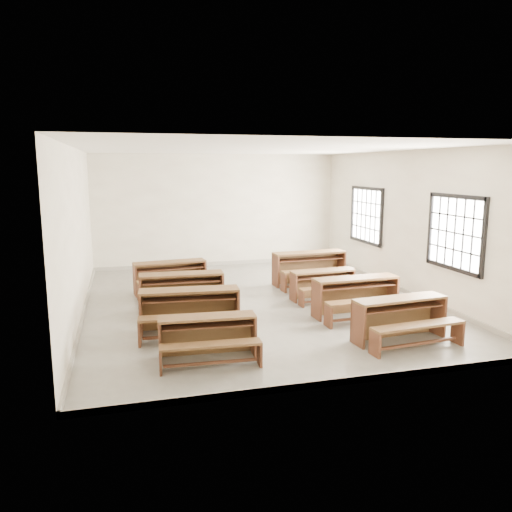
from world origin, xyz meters
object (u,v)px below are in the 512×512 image
object	(u,v)px
desk_set_0	(208,334)
desk_set_3	(171,275)
desk_set_6	(323,283)
desk_set_5	(357,294)
desk_set_2	(182,289)
desk_set_1	(190,308)
desk_set_4	(401,316)
desk_set_7	(310,266)

from	to	relation	value
desk_set_0	desk_set_3	world-z (taller)	desk_set_3
desk_set_0	desk_set_6	distance (m)	4.04
desk_set_0	desk_set_5	size ratio (longest dim) A/B	0.87
desk_set_2	desk_set_6	bearing A→B (deg)	2.75
desk_set_1	desk_set_5	size ratio (longest dim) A/B	1.04
desk_set_4	desk_set_5	distance (m)	1.47
desk_set_4	desk_set_5	world-z (taller)	desk_set_5
desk_set_1	desk_set_5	distance (m)	3.23
desk_set_4	desk_set_5	xyz separation A→B (m)	(-0.07, 1.47, 0.02)
desk_set_0	desk_set_6	size ratio (longest dim) A/B	1.03
desk_set_4	desk_set_6	bearing A→B (deg)	89.20
desk_set_7	desk_set_6	bearing A→B (deg)	-101.65
desk_set_1	desk_set_4	xyz separation A→B (m)	(3.30, -1.31, -0.03)
desk_set_0	desk_set_2	size ratio (longest dim) A/B	0.88
desk_set_4	desk_set_0	bearing A→B (deg)	173.82
desk_set_0	desk_set_4	xyz separation A→B (m)	(3.20, -0.06, 0.04)
desk_set_0	desk_set_6	world-z (taller)	desk_set_0
desk_set_2	desk_set_5	xyz separation A→B (m)	(3.20, -1.27, 0.00)
desk_set_3	desk_set_4	size ratio (longest dim) A/B	1.01
desk_set_3	desk_set_7	distance (m)	3.36
desk_set_2	desk_set_4	xyz separation A→B (m)	(3.27, -2.74, -0.01)
desk_set_0	desk_set_3	xyz separation A→B (m)	(-0.15, 4.13, 0.04)
desk_set_7	desk_set_4	bearing A→B (deg)	-92.63
desk_set_1	desk_set_4	size ratio (longest dim) A/B	1.06
desk_set_4	desk_set_7	size ratio (longest dim) A/B	0.92
desk_set_1	desk_set_5	world-z (taller)	desk_set_1
desk_set_5	desk_set_6	size ratio (longest dim) A/B	1.18
desk_set_1	desk_set_3	bearing A→B (deg)	96.00
desk_set_0	desk_set_2	xyz separation A→B (m)	(-0.06, 2.68, 0.06)
desk_set_3	desk_set_7	bearing A→B (deg)	-7.05
desk_set_2	desk_set_6	size ratio (longest dim) A/B	1.17
desk_set_2	desk_set_3	xyz separation A→B (m)	(-0.09, 1.45, -0.01)
desk_set_3	desk_set_6	bearing A→B (deg)	-30.67
desk_set_1	desk_set_2	xyz separation A→B (m)	(0.03, 1.43, -0.01)
desk_set_6	desk_set_7	world-z (taller)	desk_set_7
desk_set_6	desk_set_0	bearing A→B (deg)	-141.42
desk_set_0	desk_set_7	size ratio (longest dim) A/B	0.82
desk_set_5	desk_set_7	bearing A→B (deg)	85.76
desk_set_4	desk_set_7	xyz separation A→B (m)	(0.01, 4.15, 0.05)
desk_set_0	desk_set_7	world-z (taller)	desk_set_7
desk_set_2	desk_set_4	distance (m)	4.26
desk_set_0	desk_set_4	size ratio (longest dim) A/B	0.89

